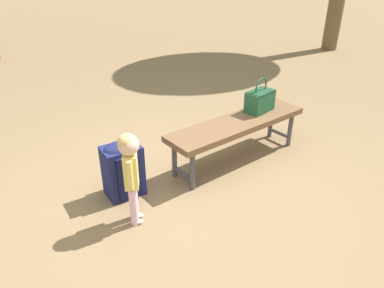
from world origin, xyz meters
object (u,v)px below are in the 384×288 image
at_px(backpack_large, 123,167).
at_px(park_bench, 238,126).
at_px(handbag, 260,100).
at_px(child_standing, 130,166).

bearing_deg(backpack_large, park_bench, 160.92).
distance_m(handbag, child_standing, 1.73).
bearing_deg(child_standing, park_bench, 178.31).
distance_m(park_bench, backpack_large, 1.25).
xyz_separation_m(handbag, backpack_large, (1.54, -0.42, -0.30)).
bearing_deg(park_bench, child_standing, -1.69).
height_order(handbag, child_standing, handbag).
distance_m(handbag, backpack_large, 1.62).
bearing_deg(handbag, park_bench, -2.54).
bearing_deg(park_bench, backpack_large, -19.08).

